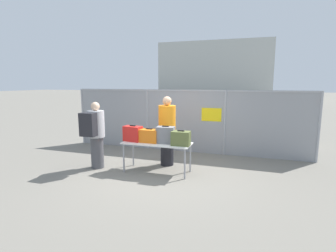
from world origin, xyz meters
TOP-DOWN VIEW (x-y plane):
  - ground_plane at (0.00, 0.00)m, footprint 120.00×120.00m
  - fence_section at (0.01, 2.09)m, footprint 7.57×0.07m
  - inspection_table at (-0.12, -0.00)m, footprint 1.66×0.64m
  - suitcase_red at (-0.75, -0.02)m, footprint 0.48×0.30m
  - suitcase_orange at (-0.32, -0.00)m, footprint 0.47×0.29m
  - suitcase_grey at (0.09, 0.03)m, footprint 0.45×0.30m
  - suitcase_olive at (0.50, -0.08)m, footprint 0.43×0.28m
  - traveler_hooded at (-1.69, -0.24)m, footprint 0.42×0.65m
  - security_worker_near at (-0.06, 0.60)m, footprint 0.45×0.45m
  - utility_trailer at (2.31, 4.48)m, footprint 3.84×2.04m
  - distant_hangar at (-3.32, 33.84)m, footprint 14.61×11.42m

SIDE VIEW (x-z plane):
  - ground_plane at x=0.00m, z-range 0.00..0.00m
  - utility_trailer at x=2.31m, z-range 0.06..0.79m
  - inspection_table at x=-0.12m, z-range 0.30..1.03m
  - suitcase_orange at x=-0.32m, z-range 0.72..1.06m
  - suitcase_olive at x=0.50m, z-range 0.72..1.07m
  - suitcase_red at x=-0.75m, z-range 0.72..1.12m
  - traveler_hooded at x=-1.69m, z-range 0.08..1.77m
  - suitcase_grey at x=0.09m, z-range 0.72..1.14m
  - security_worker_near at x=-0.06m, z-range 0.03..1.85m
  - fence_section at x=0.01m, z-range 0.05..2.00m
  - distant_hangar at x=-3.32m, z-range 0.00..7.43m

